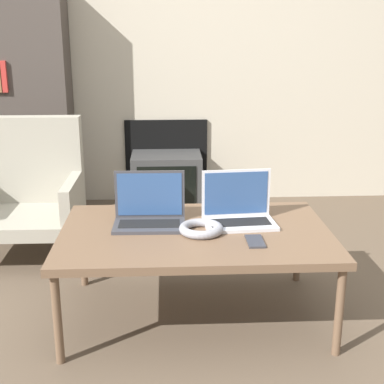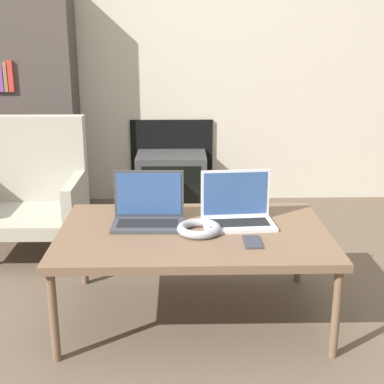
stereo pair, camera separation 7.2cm
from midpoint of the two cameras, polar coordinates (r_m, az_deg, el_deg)
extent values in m
plane|color=brown|center=(2.34, -0.09, -17.15)|extent=(14.00, 14.00, 0.00)
cube|color=#B7AD99|center=(4.16, -1.67, 16.76)|extent=(7.00, 0.06, 2.60)
cube|color=black|center=(4.24, -3.24, 3.38)|extent=(0.64, 0.03, 0.64)
cube|color=brown|center=(2.45, -0.48, -4.50)|extent=(1.23, 0.78, 0.04)
cylinder|color=brown|center=(2.27, -15.07, -12.97)|extent=(0.04, 0.04, 0.40)
cylinder|color=brown|center=(2.32, 14.56, -12.27)|extent=(0.04, 0.04, 0.40)
cylinder|color=brown|center=(2.89, -12.27, -6.08)|extent=(0.04, 0.04, 0.40)
cylinder|color=brown|center=(2.93, 10.57, -5.67)|extent=(0.04, 0.04, 0.40)
cube|color=#38383D|center=(2.49, -5.39, -3.57)|extent=(0.33, 0.21, 0.02)
cube|color=black|center=(2.48, -5.40, -3.38)|extent=(0.28, 0.12, 0.00)
cube|color=#38383D|center=(2.54, -5.34, -0.23)|extent=(0.33, 0.01, 0.23)
cube|color=#2D4C7F|center=(2.53, -5.34, -0.26)|extent=(0.30, 0.01, 0.21)
cube|color=silver|center=(2.50, 4.29, -3.41)|extent=(0.34, 0.23, 0.02)
cube|color=black|center=(2.50, 4.29, -3.22)|extent=(0.29, 0.13, 0.00)
cube|color=silver|center=(2.55, 3.92, -0.09)|extent=(0.33, 0.03, 0.23)
cube|color=#2D4C7F|center=(2.55, 3.93, -0.12)|extent=(0.30, 0.03, 0.21)
torus|color=gray|center=(2.40, 0.13, -3.94)|extent=(0.20, 0.20, 0.04)
cube|color=#333338|center=(2.32, 5.87, -5.26)|extent=(0.07, 0.14, 0.01)
cube|color=#383838|center=(4.07, -3.22, 1.18)|extent=(0.52, 0.38, 0.42)
cube|color=black|center=(3.88, -3.23, 0.40)|extent=(0.43, 0.01, 0.33)
cube|color=gray|center=(3.33, -18.26, -2.77)|extent=(0.68, 0.58, 0.08)
cube|color=gray|center=(3.47, -17.72, 3.32)|extent=(0.67, 0.10, 0.53)
cube|color=gray|center=(3.22, -13.24, -0.42)|extent=(0.06, 0.52, 0.20)
cylinder|color=#4C3828|center=(3.10, -14.00, -6.63)|extent=(0.04, 0.04, 0.20)
cylinder|color=#4C3828|center=(3.53, -12.60, -3.58)|extent=(0.04, 0.04, 0.20)
cube|color=#3F3833|center=(4.13, -18.05, 9.20)|extent=(0.68, 0.30, 1.63)
cube|color=#B22D28|center=(3.97, -19.89, 11.50)|extent=(0.03, 0.02, 0.21)
camera|label=1|loc=(0.04, -90.76, -0.23)|focal=50.00mm
camera|label=2|loc=(0.04, 89.24, 0.23)|focal=50.00mm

